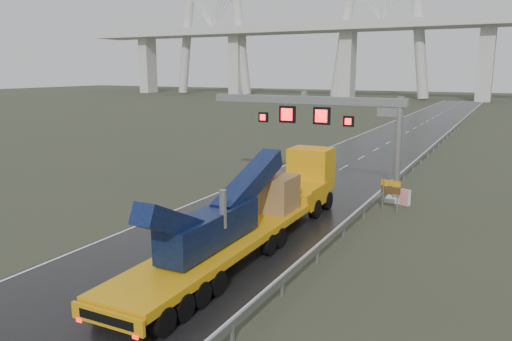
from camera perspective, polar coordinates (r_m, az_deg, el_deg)
The scene contains 7 objects.
ground at distance 23.00m, azimuth -12.32°, elevation -11.78°, with size 400.00×400.00×0.00m, color #333827.
road at distance 58.43m, azimuth 13.56°, elevation 2.34°, with size 11.00×200.00×0.02m, color black.
guardrail at distance 47.43m, azimuth 17.77°, elevation 0.88°, with size 0.20×140.00×1.40m, color gray, non-canonical shape.
sign_gantry at distance 36.17m, azimuth 8.60°, elevation 6.02°, with size 14.90×1.20×7.42m.
heavy_haul_truck at distance 26.70m, azimuth 0.81°, elevation -4.03°, with size 3.29×20.30×4.75m.
exit_sign_pair at distance 32.59m, azimuth 15.13°, elevation -2.15°, with size 1.26×0.29×2.18m.
striped_barrier at distance 35.03m, azimuth 16.68°, elevation -2.96°, with size 0.63×0.34×1.07m, color red.
Camera 1 is at (13.80, -16.07, 8.99)m, focal length 35.00 mm.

